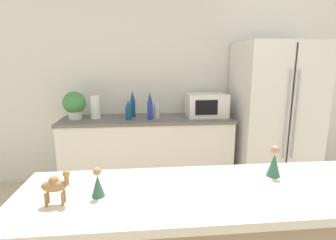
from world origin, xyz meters
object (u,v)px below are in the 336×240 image
Objects in this scene: refrigerator at (273,117)px; microwave at (206,105)px; paper_towel_roll at (95,107)px; back_bottle_1 at (128,110)px; back_bottle_2 at (150,106)px; back_bottle_0 at (133,104)px; wise_man_figurine_blue at (98,184)px; potted_plant at (74,104)px; camel_figurine at (55,185)px; wise_man_figurine_crimson at (274,163)px; back_bottle_3 at (157,109)px.

microwave is (-0.82, 0.11, 0.14)m from refrigerator.
paper_towel_roll is 1.15× the size of back_bottle_1.
back_bottle_0 is at bearing 137.89° from back_bottle_2.
potted_plant is at bearing 105.87° from wise_man_figurine_blue.
back_bottle_1 is 1.72× the size of camel_figurine.
wise_man_figurine_blue is at bearing -171.56° from wise_man_figurine_crimson.
back_bottle_2 reaches higher than paper_towel_roll.
wise_man_figurine_blue is (-0.03, -2.02, 0.04)m from back_bottle_1.
wise_man_figurine_blue is at bearing -80.20° from paper_towel_roll.
camel_figurine is at bearing -163.14° from wise_man_figurine_blue.
back_bottle_0 is at bearing 175.48° from microwave.
back_bottle_0 is at bearing 84.30° from camel_figurine.
camel_figurine is at bearing -95.70° from back_bottle_0.
refrigerator is 2.41m from potted_plant.
camel_figurine is at bearing -103.56° from back_bottle_3.
potted_plant is 0.88m from back_bottle_2.
back_bottle_3 is 2.17m from camel_figurine.
refrigerator reaches higher than back_bottle_3.
back_bottle_0 reaches higher than microwave.
potted_plant is 1.58m from microwave.
back_bottle_1 is at bearing 112.46° from wise_man_figurine_crimson.
wise_man_figurine_crimson reaches higher than back_bottle_3.
potted_plant is 0.68× the size of microwave.
camel_figurine is (-1.13, -2.17, 0.03)m from microwave.
back_bottle_3 is at bearing -24.70° from back_bottle_0.
microwave is 3.13× the size of wise_man_figurine_crimson.
back_bottle_3 is 1.70× the size of camel_figurine.
potted_plant is 2.19m from wise_man_figurine_blue.
back_bottle_0 is 1.01× the size of back_bottle_2.
refrigerator is at bearing -0.21° from back_bottle_1.
camel_figurine is at bearing -94.94° from back_bottle_1.
back_bottle_0 is (-0.90, 0.07, 0.02)m from microwave.
potted_plant is at bearing -179.54° from microwave.
camel_figurine is (-0.43, -2.05, 0.02)m from back_bottle_2.
camel_figurine is (-0.18, -2.07, 0.06)m from back_bottle_1.
refrigerator reaches higher than back_bottle_0.
wise_man_figurine_crimson is (0.79, -1.90, 0.05)m from back_bottle_1.
back_bottle_1 is 0.33m from back_bottle_3.
back_bottle_2 is 2.11× the size of wise_man_figurine_crimson.
paper_towel_roll is 1.99× the size of camel_figurine.
back_bottle_1 is at bearing 177.26° from back_bottle_2.
back_bottle_2 is at bearing -6.57° from potted_plant.
back_bottle_0 is 0.32m from back_bottle_3.
refrigerator is 11.60× the size of wise_man_figurine_crimson.
back_bottle_1 is at bearing -172.69° from back_bottle_3.
wise_man_figurine_crimson is at bearing -74.16° from back_bottle_2.
microwave is at bearing 85.33° from wise_man_figurine_crimson.
refrigerator is at bearing -5.94° from back_bottle_0.
refrigerator reaches higher than camel_figurine.
back_bottle_1 is at bearing 85.06° from camel_figurine.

